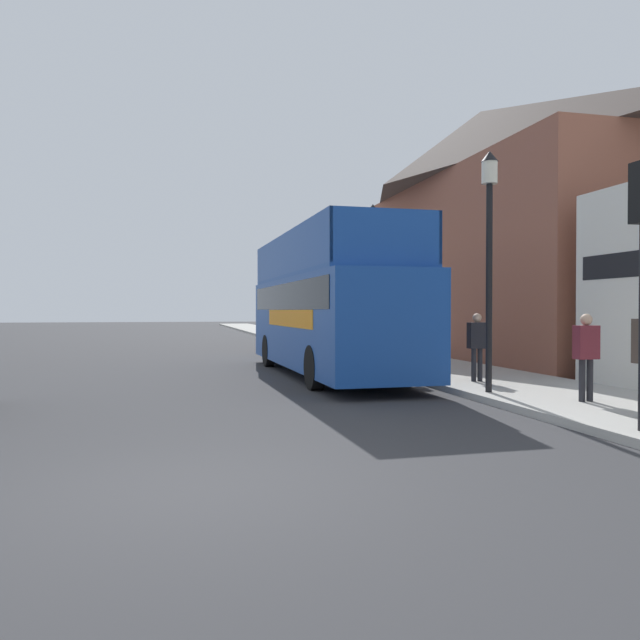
{
  "coord_description": "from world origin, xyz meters",
  "views": [
    {
      "loc": [
        -0.13,
        -6.28,
        1.82
      ],
      "look_at": [
        4.28,
        12.01,
        1.52
      ],
      "focal_mm": 35.0,
      "sensor_mm": 36.0,
      "label": 1
    }
  ],
  "objects_px": {
    "tour_bus": "(326,313)",
    "lamp_post_second": "(373,254)",
    "parked_car_ahead_of_bus": "(292,338)",
    "lamp_post_nearest": "(489,227)",
    "lamp_post_third": "(319,277)",
    "pedestrian_third": "(477,340)",
    "pedestrian_second": "(586,349)"
  },
  "relations": [
    {
      "from": "tour_bus",
      "to": "parked_car_ahead_of_bus",
      "type": "height_order",
      "value": "tour_bus"
    },
    {
      "from": "pedestrian_second",
      "to": "lamp_post_second",
      "type": "xyz_separation_m",
      "value": [
        -0.98,
        9.47,
        2.54
      ]
    },
    {
      "from": "lamp_post_nearest",
      "to": "lamp_post_third",
      "type": "relative_size",
      "value": 1.07
    },
    {
      "from": "lamp_post_nearest",
      "to": "pedestrian_second",
      "type": "bearing_deg",
      "value": -56.07
    },
    {
      "from": "pedestrian_third",
      "to": "lamp_post_second",
      "type": "distance_m",
      "value": 6.57
    },
    {
      "from": "pedestrian_second",
      "to": "lamp_post_third",
      "type": "xyz_separation_m",
      "value": [
        -0.89,
        17.33,
        2.2
      ]
    },
    {
      "from": "lamp_post_nearest",
      "to": "lamp_post_second",
      "type": "relative_size",
      "value": 0.96
    },
    {
      "from": "parked_car_ahead_of_bus",
      "to": "pedestrian_second",
      "type": "distance_m",
      "value": 14.93
    },
    {
      "from": "parked_car_ahead_of_bus",
      "to": "lamp_post_third",
      "type": "bearing_deg",
      "value": 55.22
    },
    {
      "from": "tour_bus",
      "to": "lamp_post_nearest",
      "type": "height_order",
      "value": "lamp_post_nearest"
    },
    {
      "from": "pedestrian_third",
      "to": "tour_bus",
      "type": "bearing_deg",
      "value": 128.55
    },
    {
      "from": "pedestrian_third",
      "to": "lamp_post_third",
      "type": "height_order",
      "value": "lamp_post_third"
    },
    {
      "from": "lamp_post_nearest",
      "to": "lamp_post_third",
      "type": "height_order",
      "value": "lamp_post_nearest"
    },
    {
      "from": "tour_bus",
      "to": "parked_car_ahead_of_bus",
      "type": "xyz_separation_m",
      "value": [
        0.52,
        7.74,
        -1.06
      ]
    },
    {
      "from": "pedestrian_second",
      "to": "pedestrian_third",
      "type": "relative_size",
      "value": 1.01
    },
    {
      "from": "lamp_post_second",
      "to": "lamp_post_third",
      "type": "xyz_separation_m",
      "value": [
        0.08,
        7.86,
        -0.34
      ]
    },
    {
      "from": "tour_bus",
      "to": "lamp_post_third",
      "type": "bearing_deg",
      "value": 76.57
    },
    {
      "from": "lamp_post_third",
      "to": "lamp_post_nearest",
      "type": "bearing_deg",
      "value": -90.7
    },
    {
      "from": "parked_car_ahead_of_bus",
      "to": "pedestrian_second",
      "type": "relative_size",
      "value": 2.51
    },
    {
      "from": "lamp_post_third",
      "to": "lamp_post_second",
      "type": "bearing_deg",
      "value": -90.6
    },
    {
      "from": "tour_bus",
      "to": "lamp_post_second",
      "type": "distance_m",
      "value": 3.86
    },
    {
      "from": "parked_car_ahead_of_bus",
      "to": "lamp_post_second",
      "type": "xyz_separation_m",
      "value": [
        1.69,
        -5.22,
        2.96
      ]
    },
    {
      "from": "pedestrian_third",
      "to": "lamp_post_second",
      "type": "xyz_separation_m",
      "value": [
        -0.58,
        6.03,
        2.55
      ]
    },
    {
      "from": "lamp_post_nearest",
      "to": "lamp_post_third",
      "type": "bearing_deg",
      "value": 89.3
    },
    {
      "from": "parked_car_ahead_of_bus",
      "to": "lamp_post_third",
      "type": "distance_m",
      "value": 4.12
    },
    {
      "from": "lamp_post_third",
      "to": "pedestrian_third",
      "type": "bearing_deg",
      "value": -87.95
    },
    {
      "from": "parked_car_ahead_of_bus",
      "to": "pedestrian_third",
      "type": "distance_m",
      "value": 11.48
    },
    {
      "from": "pedestrian_third",
      "to": "lamp_post_second",
      "type": "relative_size",
      "value": 0.31
    },
    {
      "from": "parked_car_ahead_of_bus",
      "to": "tour_bus",
      "type": "bearing_deg",
      "value": -94.7
    },
    {
      "from": "pedestrian_second",
      "to": "parked_car_ahead_of_bus",
      "type": "bearing_deg",
      "value": 100.29
    },
    {
      "from": "tour_bus",
      "to": "parked_car_ahead_of_bus",
      "type": "bearing_deg",
      "value": 85.19
    },
    {
      "from": "tour_bus",
      "to": "pedestrian_third",
      "type": "distance_m",
      "value": 4.53
    }
  ]
}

